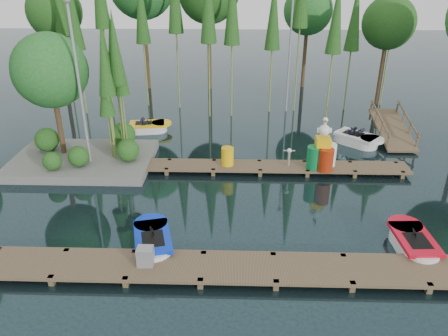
{
  "coord_description": "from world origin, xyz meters",
  "views": [
    {
      "loc": [
        0.97,
        -14.87,
        8.53
      ],
      "look_at": [
        0.5,
        0.5,
        1.1
      ],
      "focal_mm": 35.0,
      "sensor_mm": 36.0,
      "label": 1
    }
  ],
  "objects_px": {
    "boat_blue": "(153,242)",
    "boat_yellow_far": "(148,127)",
    "drum_cluster": "(323,153)",
    "boat_red": "(413,243)",
    "yellow_barrel": "(227,156)",
    "island": "(69,95)",
    "utility_cabinet": "(145,256)"
  },
  "relations": [
    {
      "from": "drum_cluster",
      "to": "utility_cabinet",
      "type": "bearing_deg",
      "value": -132.9
    },
    {
      "from": "boat_yellow_far",
      "to": "utility_cabinet",
      "type": "bearing_deg",
      "value": -68.2
    },
    {
      "from": "boat_red",
      "to": "island",
      "type": "bearing_deg",
      "value": 151.09
    },
    {
      "from": "boat_red",
      "to": "utility_cabinet",
      "type": "relative_size",
      "value": 4.32
    },
    {
      "from": "boat_blue",
      "to": "boat_yellow_far",
      "type": "xyz_separation_m",
      "value": [
        -2.14,
        10.51,
        0.01
      ]
    },
    {
      "from": "island",
      "to": "yellow_barrel",
      "type": "distance_m",
      "value": 7.37
    },
    {
      "from": "utility_cabinet",
      "to": "yellow_barrel",
      "type": "xyz_separation_m",
      "value": [
        2.26,
        7.0,
        0.11
      ]
    },
    {
      "from": "drum_cluster",
      "to": "island",
      "type": "bearing_deg",
      "value": 175.05
    },
    {
      "from": "boat_blue",
      "to": "drum_cluster",
      "type": "relative_size",
      "value": 1.19
    },
    {
      "from": "island",
      "to": "drum_cluster",
      "type": "height_order",
      "value": "island"
    },
    {
      "from": "boat_yellow_far",
      "to": "drum_cluster",
      "type": "bearing_deg",
      "value": -18.45
    },
    {
      "from": "boat_blue",
      "to": "yellow_barrel",
      "type": "relative_size",
      "value": 3.34
    },
    {
      "from": "yellow_barrel",
      "to": "drum_cluster",
      "type": "relative_size",
      "value": 0.36
    },
    {
      "from": "boat_blue",
      "to": "boat_yellow_far",
      "type": "height_order",
      "value": "boat_yellow_far"
    },
    {
      "from": "boat_blue",
      "to": "boat_red",
      "type": "xyz_separation_m",
      "value": [
        8.38,
        0.17,
        -0.0
      ]
    },
    {
      "from": "boat_yellow_far",
      "to": "yellow_barrel",
      "type": "xyz_separation_m",
      "value": [
        4.42,
        -4.72,
        0.45
      ]
    },
    {
      "from": "boat_yellow_far",
      "to": "utility_cabinet",
      "type": "xyz_separation_m",
      "value": [
        2.16,
        -11.72,
        0.34
      ]
    },
    {
      "from": "boat_red",
      "to": "boat_yellow_far",
      "type": "bearing_deg",
      "value": 132.84
    },
    {
      "from": "boat_red",
      "to": "drum_cluster",
      "type": "height_order",
      "value": "drum_cluster"
    },
    {
      "from": "boat_blue",
      "to": "boat_red",
      "type": "bearing_deg",
      "value": -13.14
    },
    {
      "from": "utility_cabinet",
      "to": "boat_blue",
      "type": "bearing_deg",
      "value": 90.91
    },
    {
      "from": "boat_blue",
      "to": "island",
      "type": "bearing_deg",
      "value": 110.71
    },
    {
      "from": "boat_blue",
      "to": "utility_cabinet",
      "type": "xyz_separation_m",
      "value": [
        0.02,
        -1.21,
        0.35
      ]
    },
    {
      "from": "island",
      "to": "utility_cabinet",
      "type": "height_order",
      "value": "island"
    },
    {
      "from": "utility_cabinet",
      "to": "boat_red",
      "type": "bearing_deg",
      "value": 9.41
    },
    {
      "from": "boat_blue",
      "to": "boat_yellow_far",
      "type": "bearing_deg",
      "value": 87.18
    },
    {
      "from": "yellow_barrel",
      "to": "drum_cluster",
      "type": "xyz_separation_m",
      "value": [
        4.1,
        -0.16,
        0.26
      ]
    },
    {
      "from": "boat_red",
      "to": "yellow_barrel",
      "type": "distance_m",
      "value": 8.31
    },
    {
      "from": "island",
      "to": "yellow_barrel",
      "type": "xyz_separation_m",
      "value": [
        6.89,
        -0.79,
        -2.48
      ]
    },
    {
      "from": "boat_yellow_far",
      "to": "drum_cluster",
      "type": "xyz_separation_m",
      "value": [
        8.51,
        -4.88,
        0.72
      ]
    },
    {
      "from": "boat_yellow_far",
      "to": "utility_cabinet",
      "type": "height_order",
      "value": "boat_yellow_far"
    },
    {
      "from": "boat_yellow_far",
      "to": "drum_cluster",
      "type": "distance_m",
      "value": 9.84
    }
  ]
}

